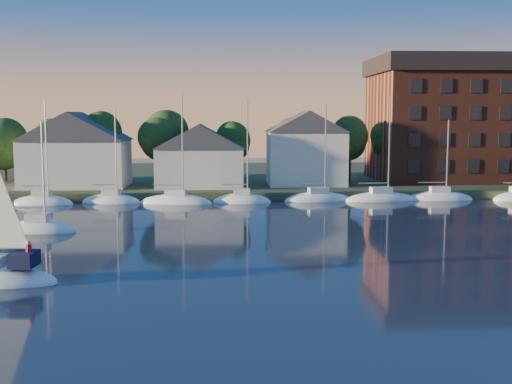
{
  "coord_description": "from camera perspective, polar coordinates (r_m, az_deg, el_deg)",
  "views": [
    {
      "loc": [
        -2.83,
        -25.84,
        10.04
      ],
      "look_at": [
        -0.47,
        22.0,
        4.39
      ],
      "focal_mm": 45.0,
      "sensor_mm": 36.0,
      "label": 1
    }
  ],
  "objects": [
    {
      "name": "wooden_dock",
      "position": [
        78.54,
        -0.74,
        -0.62
      ],
      "size": [
        120.0,
        3.0,
        1.0
      ],
      "primitive_type": "cube",
      "color": "brown",
      "rests_on": "ground"
    },
    {
      "name": "clubhouse_centre",
      "position": [
        83.05,
        -5.02,
        3.32
      ],
      "size": [
        11.55,
        8.4,
        8.08
      ],
      "color": "white",
      "rests_on": "shoreline_land"
    },
    {
      "name": "shoreline_land",
      "position": [
        101.38,
        -1.21,
        1.04
      ],
      "size": [
        160.0,
        50.0,
        2.0
      ],
      "primitive_type": "cube",
      "color": "#354226",
      "rests_on": "ground"
    },
    {
      "name": "ground",
      "position": [
        27.87,
        3.29,
        -14.4
      ],
      "size": [
        260.0,
        260.0,
        0.0
      ],
      "primitive_type": "plane",
      "color": "black",
      "rests_on": "ground"
    },
    {
      "name": "clubhouse_east",
      "position": [
        85.63,
        4.45,
        4.0
      ],
      "size": [
        10.5,
        8.4,
        9.8
      ],
      "color": "white",
      "rests_on": "shoreline_land"
    },
    {
      "name": "drifting_sailboat_left",
      "position": [
        59.19,
        -18.82,
        -3.31
      ],
      "size": [
        6.85,
        2.61,
        10.7
      ],
      "rotation": [
        0.0,
        0.0,
        -0.06
      ],
      "color": "white",
      "rests_on": "ground"
    },
    {
      "name": "clubhouse_west",
      "position": [
        86.11,
        -15.72,
        3.74
      ],
      "size": [
        13.65,
        9.45,
        9.64
      ],
      "color": "white",
      "rests_on": "shoreline_land"
    },
    {
      "name": "tree_line",
      "position": [
        89.02,
        0.29,
        4.88
      ],
      "size": [
        93.4,
        5.4,
        8.9
      ],
      "color": "#3B261B",
      "rests_on": "shoreline_land"
    },
    {
      "name": "condo_block",
      "position": [
        97.98,
        19.37,
        6.2
      ],
      "size": [
        31.0,
        17.0,
        17.4
      ],
      "color": "brown",
      "rests_on": "shoreline_land"
    },
    {
      "name": "moored_fleet",
      "position": [
        75.81,
        2.37,
        -0.81
      ],
      "size": [
        95.5,
        2.4,
        12.05
      ],
      "color": "white",
      "rests_on": "ground"
    }
  ]
}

